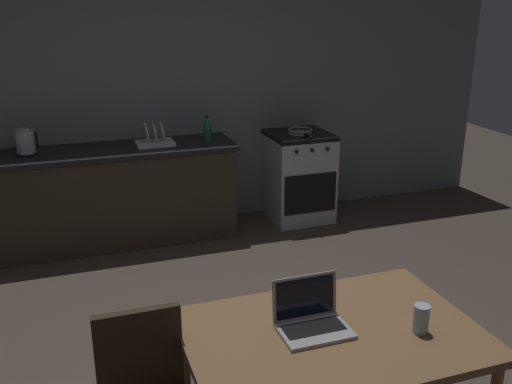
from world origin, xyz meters
TOP-DOWN VIEW (x-y plane):
  - ground_plane at (0.00, 0.00)m, footprint 12.00×12.00m
  - back_wall at (0.30, 2.65)m, footprint 6.40×0.10m
  - kitchen_counter at (-0.55, 2.30)m, footprint 2.16×0.64m
  - stove_oven at (1.25, 2.30)m, footprint 0.60×0.62m
  - dining_table at (0.09, -0.79)m, footprint 1.34×0.89m
  - laptop at (0.01, -0.74)m, footprint 0.32×0.25m
  - electric_kettle at (-1.28, 2.30)m, footprint 0.18×0.16m
  - bottle at (0.30, 2.25)m, footprint 0.07×0.07m
  - frying_pan at (1.25, 2.27)m, footprint 0.24×0.42m
  - drinking_glass at (0.46, -0.92)m, footprint 0.07×0.07m
  - dish_rack at (-0.18, 2.30)m, footprint 0.34×0.26m

SIDE VIEW (x-z plane):
  - ground_plane at x=0.00m, z-range 0.00..0.00m
  - stove_oven at x=1.25m, z-range 0.00..0.89m
  - kitchen_counter at x=-0.55m, z-range 0.00..0.90m
  - dining_table at x=0.09m, z-range 0.30..1.03m
  - laptop at x=0.01m, z-range 0.67..0.89m
  - drinking_glass at x=0.46m, z-range 0.73..0.87m
  - frying_pan at x=1.25m, z-range 0.90..0.94m
  - dish_rack at x=-0.18m, z-range 0.84..1.05m
  - electric_kettle at x=-1.28m, z-range 0.89..1.12m
  - bottle at x=0.30m, z-range 0.89..1.13m
  - back_wall at x=0.30m, z-range 0.00..2.83m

